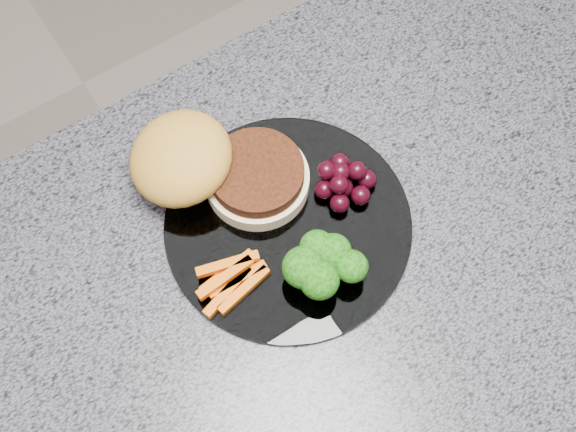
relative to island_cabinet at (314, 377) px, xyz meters
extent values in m
plane|color=gray|center=(0.00, 0.00, -0.43)|extent=(4.00, 4.00, 0.00)
cube|color=#54391D|center=(0.00, 0.00, 0.00)|extent=(1.20, 0.60, 0.86)
cube|color=#55545F|center=(0.00, 0.00, 0.45)|extent=(1.20, 0.60, 0.04)
cylinder|color=white|center=(-0.01, 0.06, 0.47)|extent=(0.26, 0.26, 0.01)
cylinder|color=beige|center=(-0.01, 0.12, 0.49)|extent=(0.15, 0.15, 0.02)
cylinder|color=#431C0C|center=(-0.01, 0.12, 0.50)|extent=(0.13, 0.13, 0.02)
ellipsoid|color=#A37628|center=(-0.07, 0.17, 0.51)|extent=(0.15, 0.15, 0.06)
cube|color=#D25503|center=(-0.09, 0.05, 0.48)|extent=(0.07, 0.02, 0.01)
cube|color=#D25503|center=(-0.08, 0.04, 0.48)|extent=(0.07, 0.01, 0.01)
cube|color=#D25503|center=(-0.10, 0.03, 0.48)|extent=(0.06, 0.03, 0.01)
cube|color=#D25503|center=(-0.08, 0.05, 0.49)|extent=(0.07, 0.03, 0.01)
cube|color=#D25503|center=(-0.09, 0.04, 0.49)|extent=(0.07, 0.01, 0.01)
cube|color=#D25503|center=(-0.08, 0.03, 0.48)|extent=(0.07, 0.02, 0.01)
cylinder|color=olive|center=(-0.03, 0.00, 0.48)|extent=(0.02, 0.02, 0.02)
ellipsoid|color=#0F3907|center=(-0.03, 0.00, 0.51)|extent=(0.04, 0.04, 0.04)
cylinder|color=olive|center=(0.01, 0.00, 0.48)|extent=(0.01, 0.01, 0.02)
ellipsoid|color=#0F3907|center=(0.01, 0.00, 0.51)|extent=(0.04, 0.04, 0.03)
cylinder|color=olive|center=(-0.02, -0.02, 0.48)|extent=(0.01, 0.01, 0.02)
ellipsoid|color=#0F3907|center=(-0.02, -0.02, 0.51)|extent=(0.04, 0.04, 0.04)
cylinder|color=olive|center=(0.01, -0.02, 0.48)|extent=(0.01, 0.01, 0.02)
ellipsoid|color=#0F3907|center=(0.01, -0.02, 0.50)|extent=(0.03, 0.03, 0.03)
cylinder|color=olive|center=(0.00, 0.02, 0.48)|extent=(0.01, 0.01, 0.02)
ellipsoid|color=#0F3907|center=(0.00, 0.02, 0.51)|extent=(0.04, 0.04, 0.03)
sphere|color=black|center=(0.06, 0.06, 0.49)|extent=(0.02, 0.02, 0.02)
sphere|color=black|center=(0.08, 0.07, 0.49)|extent=(0.02, 0.02, 0.02)
sphere|color=black|center=(0.06, 0.09, 0.49)|extent=(0.02, 0.02, 0.02)
sphere|color=black|center=(0.04, 0.07, 0.49)|extent=(0.02, 0.02, 0.02)
sphere|color=black|center=(0.05, 0.05, 0.49)|extent=(0.02, 0.02, 0.02)
sphere|color=black|center=(0.07, 0.05, 0.49)|extent=(0.02, 0.02, 0.02)
sphere|color=black|center=(0.09, 0.06, 0.49)|extent=(0.02, 0.02, 0.02)
sphere|color=black|center=(0.07, 0.07, 0.50)|extent=(0.02, 0.02, 0.02)
sphere|color=black|center=(0.06, 0.06, 0.50)|extent=(0.02, 0.02, 0.02)
sphere|color=black|center=(0.08, 0.07, 0.50)|extent=(0.02, 0.02, 0.02)
sphere|color=black|center=(0.05, 0.08, 0.50)|extent=(0.02, 0.02, 0.02)
sphere|color=black|center=(0.07, 0.08, 0.50)|extent=(0.02, 0.02, 0.02)
camera|label=1|loc=(-0.19, -0.22, 1.24)|focal=50.00mm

